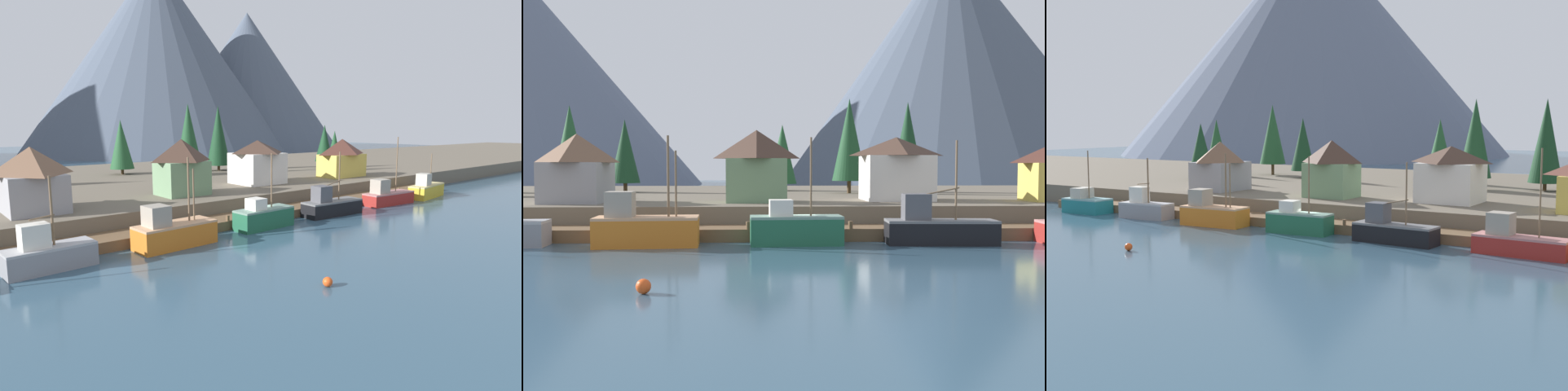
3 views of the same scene
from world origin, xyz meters
TOP-DOWN VIEW (x-y plane):
  - ground_plane at (0.00, 20.00)m, footprint 400.00×400.00m
  - dock at (0.00, 1.99)m, footprint 80.00×4.00m
  - shoreline_bank at (0.00, 32.00)m, footprint 400.00×56.00m
  - mountain_central_peak at (57.85, 134.88)m, footprint 108.24×108.24m
  - fishing_boat_orange at (-11.63, -1.86)m, footprint 7.64×3.40m
  - fishing_boat_green at (-0.48, -1.49)m, footprint 6.95×2.72m
  - fishing_boat_black at (10.29, -1.66)m, footprint 8.33×3.09m
  - house_green at (-3.38, 10.61)m, footprint 5.91×4.97m
  - house_white at (10.71, 13.06)m, footprint 6.87×6.43m
  - house_grey at (-20.27, 10.44)m, footprint 5.67×6.93m
  - conifer_near_left at (-20.91, 32.37)m, footprint 3.90×3.90m
  - conifer_mid_left at (8.43, 28.74)m, footprint 4.38×4.38m
  - conifer_back_left at (-29.28, 36.05)m, footprint 4.42×4.42m
  - conifer_back_right at (16.88, 32.07)m, footprint 4.41×4.41m
  - conifer_far_right at (0.19, 37.52)m, footprint 4.12×4.12m
  - channel_buoy at (-8.46, -17.75)m, footprint 0.70×0.70m

SIDE VIEW (x-z plane):
  - ground_plane at x=0.00m, z-range -1.00..0.00m
  - channel_buoy at x=-8.46m, z-range 0.00..0.70m
  - dock at x=0.00m, z-range -0.30..1.30m
  - fishing_boat_black at x=10.29m, z-range -2.70..5.14m
  - shoreline_bank at x=0.00m, z-range 0.00..2.50m
  - fishing_boat_green at x=-0.48m, z-range -2.77..5.28m
  - fishing_boat_orange at x=-11.63m, z-range -2.69..5.46m
  - house_white at x=10.71m, z-range 2.57..8.93m
  - house_grey at x=-20.27m, z-range 2.58..9.05m
  - house_green at x=-3.38m, z-range 2.58..9.47m
  - conifer_far_right at x=0.19m, z-range 2.99..12.48m
  - conifer_near_left at x=-20.91m, z-range 3.12..12.81m
  - conifer_back_right at x=16.88m, z-range 3.04..15.19m
  - conifer_mid_left at x=8.43m, z-range 3.30..15.45m
  - conifer_back_left at x=-29.28m, z-range 3.43..15.40m
  - mountain_central_peak at x=57.85m, z-range 0.00..76.90m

